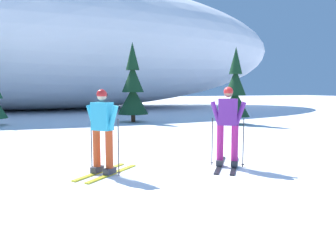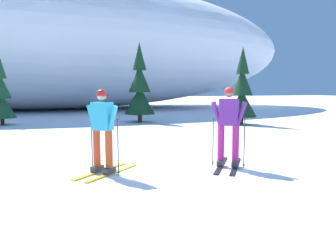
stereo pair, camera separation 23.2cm
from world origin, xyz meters
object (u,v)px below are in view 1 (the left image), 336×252
at_px(skier_cyan_jacket, 103,131).
at_px(pine_tree_far_right, 235,92).
at_px(skier_purple_jacket, 228,126).
at_px(pine_tree_center_right, 133,89).

distance_m(skier_cyan_jacket, pine_tree_far_right, 10.57).
bearing_deg(skier_purple_jacket, pine_tree_center_right, 86.49).
bearing_deg(pine_tree_center_right, skier_purple_jacket, -93.51).
relative_size(skier_purple_jacket, pine_tree_center_right, 0.43).
bearing_deg(pine_tree_far_right, pine_tree_center_right, 147.20).
distance_m(skier_cyan_jacket, skier_purple_jacket, 2.70).
relative_size(pine_tree_center_right, pine_tree_far_right, 1.10).
bearing_deg(pine_tree_center_right, pine_tree_far_right, -32.80).
distance_m(skier_purple_jacket, pine_tree_far_right, 9.10).
distance_m(pine_tree_center_right, pine_tree_far_right, 5.15).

